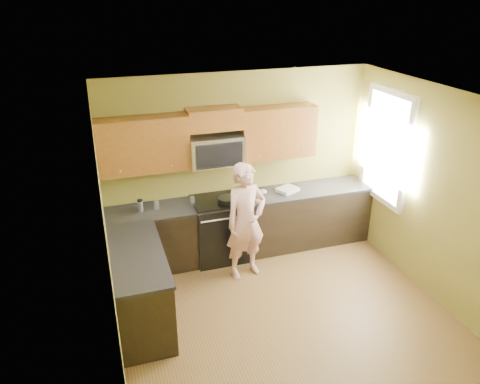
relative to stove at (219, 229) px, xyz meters
name	(u,v)px	position (x,y,z in m)	size (l,w,h in m)	color
floor	(288,319)	(0.40, -1.68, -0.47)	(4.00, 4.00, 0.00)	brown
ceiling	(299,103)	(0.40, -1.68, 2.23)	(4.00, 4.00, 0.00)	white
wall_back	(238,163)	(0.40, 0.32, 0.88)	(4.00, 4.00, 0.00)	olive
wall_front	(402,341)	(0.40, -3.67, 0.88)	(4.00, 4.00, 0.00)	olive
wall_left	(109,251)	(-1.60, -1.68, 0.88)	(4.00, 4.00, 0.00)	olive
wall_right	(441,199)	(2.40, -1.68, 0.88)	(4.00, 4.00, 0.00)	olive
cabinet_back_run	(244,226)	(0.40, 0.02, -0.03)	(4.00, 0.60, 0.88)	black
cabinet_left_run	(140,287)	(-1.30, -1.08, -0.03)	(0.60, 1.60, 0.88)	black
countertop_back	(245,199)	(0.40, 0.01, 0.43)	(4.00, 0.62, 0.04)	black
countertop_left	(137,255)	(-1.29, -1.08, 0.43)	(0.62, 1.60, 0.04)	black
stove	(219,229)	(0.00, 0.00, 0.00)	(0.76, 0.65, 0.95)	black
microwave	(216,164)	(0.00, 0.12, 0.97)	(0.76, 0.40, 0.42)	silver
upper_cab_left	(145,171)	(-0.99, 0.16, 0.97)	(1.22, 0.33, 0.75)	brown
upper_cab_right	(276,156)	(0.94, 0.16, 0.97)	(1.12, 0.33, 0.75)	brown
upper_cab_over_mw	(214,119)	(0.00, 0.16, 1.62)	(0.76, 0.33, 0.30)	brown
window	(387,147)	(2.38, -0.48, 1.17)	(0.06, 1.06, 1.66)	white
woman	(246,221)	(0.23, -0.55, 0.36)	(0.61, 0.40, 1.66)	#DA716D
frying_pan	(228,201)	(0.10, -0.10, 0.47)	(0.28, 0.49, 0.06)	black
butter_tub	(235,198)	(0.25, 0.04, 0.45)	(0.13, 0.13, 0.09)	yellow
toast_slice	(259,200)	(0.56, -0.16, 0.45)	(0.11, 0.11, 0.01)	#B27F47
napkin_a	(242,203)	(0.29, -0.23, 0.48)	(0.11, 0.12, 0.06)	silver
napkin_b	(263,192)	(0.70, 0.06, 0.48)	(0.12, 0.13, 0.07)	silver
dish_towel	(288,190)	(1.09, 0.03, 0.47)	(0.30, 0.24, 0.05)	silver
travel_mug	(141,211)	(-1.11, 0.04, 0.45)	(0.08, 0.08, 0.17)	silver
glass_b	(157,205)	(-0.89, 0.04, 0.51)	(0.07, 0.07, 0.12)	silver
glass_c	(192,201)	(-0.38, 0.01, 0.51)	(0.07, 0.07, 0.12)	silver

